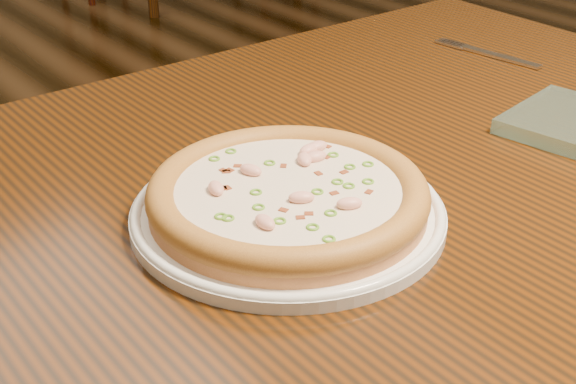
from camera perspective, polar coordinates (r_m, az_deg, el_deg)
hero_table at (r=0.92m, az=4.04°, el=-3.65°), size 1.20×0.80×0.75m
plate at (r=0.76m, az=-0.00°, el=-1.40°), size 0.30×0.30×0.02m
pizza at (r=0.76m, az=0.00°, el=-0.19°), size 0.27×0.27×0.03m
fork at (r=1.24m, az=14.21°, el=9.49°), size 0.04×0.18×0.00m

